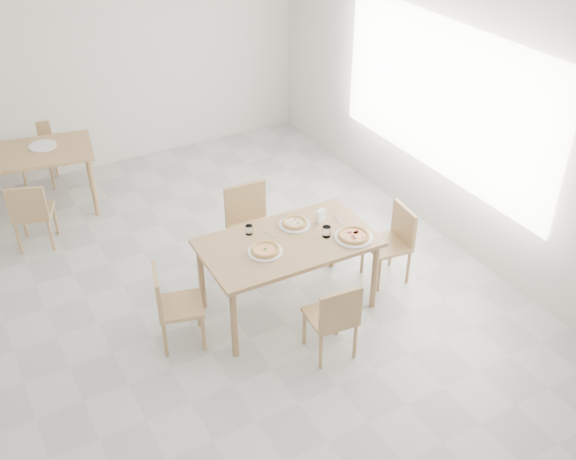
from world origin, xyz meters
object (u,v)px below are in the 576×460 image
napkin_holder (321,216)px  second_table (29,159)px  chair_north (250,222)px  main_table (288,248)px  chair_back_s (31,211)px  chair_east (394,238)px  pizza_mushroom (295,223)px  plate_mushroom (295,225)px  chair_west (171,302)px  plate_pepperoni (354,237)px  chair_south (334,316)px  tumbler_a (326,232)px  plate_empty (43,146)px  pizza_margherita (265,250)px  pizza_pepperoni (354,235)px  tumbler_b (249,230)px  plate_margherita (265,252)px  chair_back_n (37,149)px

napkin_holder → second_table: napkin_holder is taller
chair_north → second_table: (-1.67, 2.17, 0.15)m
main_table → chair_back_s: 2.86m
chair_east → pizza_mushroom: bearing=-100.5°
pizza_mushroom → second_table: size_ratio=0.17×
plate_mushroom → pizza_mushroom: pizza_mushroom is taller
chair_west → plate_pepperoni: bearing=-85.4°
chair_south → tumbler_a: (0.33, 0.67, 0.35)m
plate_empty → chair_north: bearing=-56.1°
chair_north → plate_empty: size_ratio=2.89×
chair_east → pizza_margherita: pizza_margherita is taller
chair_west → chair_back_s: 2.24m
pizza_mushroom → tumbler_a: bearing=-61.7°
main_table → chair_west: size_ratio=2.04×
plate_mushroom → pizza_mushroom: 0.02m
pizza_pepperoni → tumbler_a: (-0.20, 0.15, 0.02)m
main_table → chair_west: bearing=178.4°
pizza_margherita → chair_back_s: size_ratio=0.35×
plate_pepperoni → pizza_margherita: bearing=166.5°
chair_west → pizza_margherita: size_ratio=2.82×
tumbler_b → chair_west: bearing=-166.5°
main_table → chair_south: size_ratio=2.05×
second_table → plate_empty: size_ratio=4.94×
chair_south → plate_mushroom: bearing=-94.4°
napkin_holder → pizza_mushroom: bearing=147.7°
plate_margherita → tumbler_b: (0.01, 0.33, 0.04)m
main_table → pizza_pepperoni: pizza_pepperoni is taller
chair_east → plate_empty: (-2.62, 3.11, 0.31)m
chair_south → plate_mushroom: chair_south is taller
plate_empty → pizza_mushroom: bearing=-59.6°
chair_back_s → napkin_holder: bearing=158.7°
chair_north → pizza_margherita: (-0.27, -0.86, 0.27)m
plate_margherita → pizza_mushroom: 0.51m
chair_east → pizza_pepperoni: 0.71m
plate_margherita → tumbler_a: 0.60m
chair_west → chair_east: chair_east is taller
second_table → pizza_pepperoni: bearing=-45.5°
chair_north → main_table: bearing=-86.6°
chair_north → tumbler_b: size_ratio=9.81×
chair_north → tumbler_a: chair_north is taller
plate_pepperoni → tumbler_a: (-0.20, 0.15, 0.04)m
chair_north → chair_back_n: 3.21m
pizza_margherita → tumbler_b: 0.33m
main_table → chair_south: 0.81m
plate_margherita → chair_back_n: 3.91m
plate_pepperoni → pizza_pepperoni: pizza_pepperoni is taller
plate_margherita → pizza_pepperoni: bearing=-13.5°
second_table → chair_back_n: (0.19, 0.68, -0.21)m
main_table → plate_margherita: plate_margherita is taller
tumbler_a → second_table: bearing=123.0°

